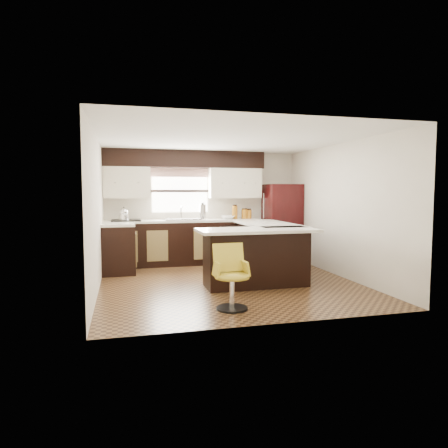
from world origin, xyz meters
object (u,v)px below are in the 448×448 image
object	(u,v)px
refrigerator	(282,223)
peninsula_long	(266,249)
peninsula_return	(256,259)
bar_chair	(232,277)

from	to	relation	value
refrigerator	peninsula_long	bearing A→B (deg)	-124.29
peninsula_return	refrigerator	xyz separation A→B (m)	(1.34, 2.17, 0.40)
peninsula_return	bar_chair	bearing A→B (deg)	-121.98
peninsula_return	bar_chair	xyz separation A→B (m)	(-0.73, -1.16, -0.03)
peninsula_long	peninsula_return	xyz separation A→B (m)	(-0.53, -0.97, 0.00)
peninsula_long	bar_chair	world-z (taller)	peninsula_long
peninsula_long	peninsula_return	world-z (taller)	same
peninsula_long	refrigerator	bearing A→B (deg)	55.71
peninsula_return	peninsula_long	bearing A→B (deg)	61.70
peninsula_long	refrigerator	world-z (taller)	refrigerator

